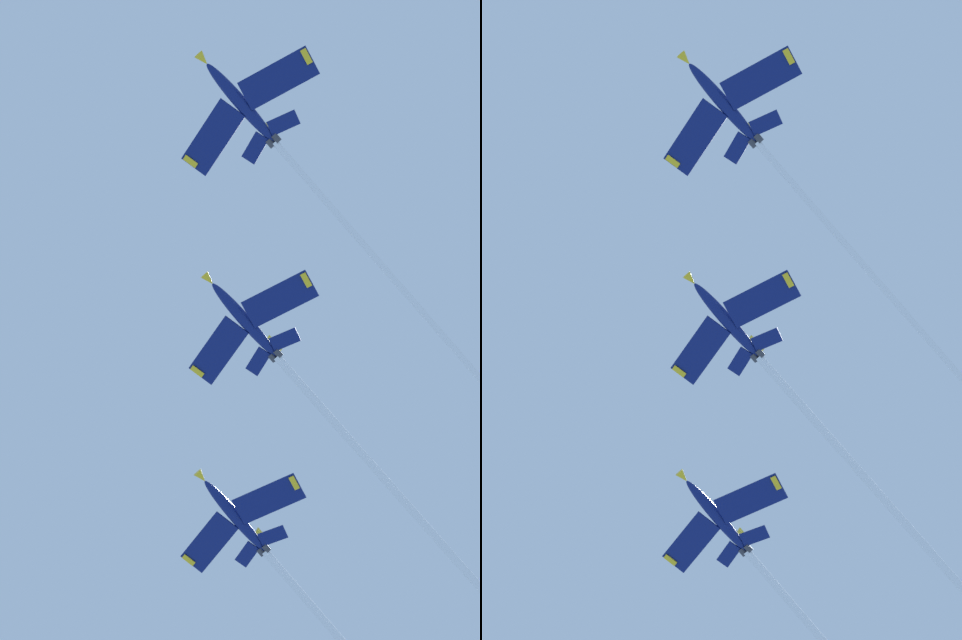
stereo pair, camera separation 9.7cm
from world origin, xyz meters
The scene contains 3 objects.
jet_lead centered at (3.31, -14.74, 141.61)m, with size 37.46×42.59×18.98m.
jet_second centered at (3.57, -42.29, 134.17)m, with size 36.70×41.01×20.37m.
jet_third centered at (7.70, -67.30, 127.81)m, with size 34.91×39.95×19.73m.
Camera 1 is at (4.48, 51.60, 1.96)m, focal length 73.61 mm.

